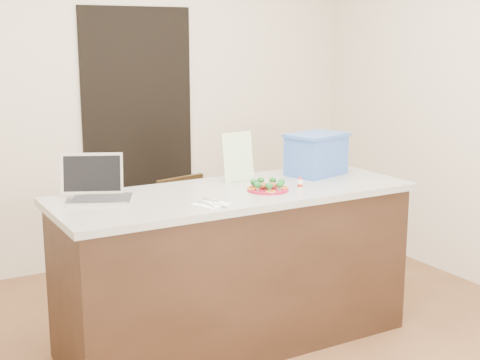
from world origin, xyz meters
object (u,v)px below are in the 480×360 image
island (235,267)px  napkin (211,204)px  laptop (96,187)px  blue_box (316,154)px  chair (187,232)px  plate (268,189)px  yogurt_bottle (300,184)px

island → napkin: bearing=-139.6°
laptop → blue_box: bearing=22.1°
laptop → napkin: bearing=-17.3°
blue_box → chair: size_ratio=0.49×
plate → chair: (-0.12, 0.83, -0.45)m
island → yogurt_bottle: yogurt_bottle is taller
plate → laptop: bearing=161.7°
island → blue_box: (0.66, 0.13, 0.59)m
yogurt_bottle → blue_box: blue_box is taller
laptop → chair: (0.78, 0.53, -0.50)m
napkin → yogurt_bottle: bearing=7.1°
island → blue_box: 0.89m
plate → yogurt_bottle: bearing=-15.9°
chair → laptop: bearing=-158.9°
island → laptop: size_ratio=5.12×
blue_box → plate: bearing=-169.9°
plate → napkin: size_ratio=1.58×
yogurt_bottle → laptop: laptop is taller
yogurt_bottle → chair: yogurt_bottle is taller
plate → napkin: (-0.43, -0.13, -0.01)m
chair → napkin: bearing=-121.0°
island → laptop: 0.93m
plate → blue_box: (0.50, 0.23, 0.12)m
blue_box → laptop: bearing=162.5°
yogurt_bottle → chair: bearing=109.1°
napkin → laptop: (-0.47, 0.43, 0.06)m
napkin → laptop: 0.64m
plate → napkin: plate is taller
yogurt_bottle → plate: bearing=164.1°
plate → chair: plate is taller
chair → plate: bearing=-94.9°
island → chair: bearing=87.2°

